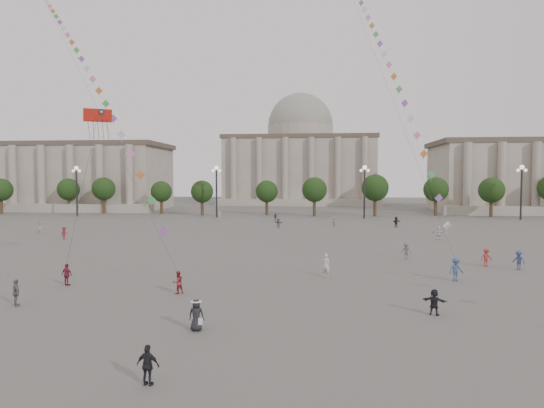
{
  "coord_description": "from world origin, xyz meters",
  "views": [
    {
      "loc": [
        5.69,
        -27.88,
        8.05
      ],
      "look_at": [
        1.93,
        12.0,
        5.92
      ],
      "focal_mm": 32.0,
      "sensor_mm": 36.0,
      "label": 1
    }
  ],
  "objects": [
    {
      "name": "tourist_1",
      "position": [
        -0.83,
        -10.0,
        0.8
      ],
      "size": [
        0.99,
        0.51,
        1.61
      ],
      "primitive_type": "imported",
      "rotation": [
        0.0,
        0.0,
        3.01
      ],
      "color": "black",
      "rests_on": "ground"
    },
    {
      "name": "tourist_0",
      "position": [
        -13.01,
        6.49,
        0.83
      ],
      "size": [
        1.05,
        0.7,
        1.65
      ],
      "primitive_type": "imported",
      "rotation": [
        0.0,
        0.0,
        2.81
      ],
      "color": "maroon",
      "rests_on": "ground"
    },
    {
      "name": "lamp_post_mid_west",
      "position": [
        -15.0,
        70.0,
        7.35
      ],
      "size": [
        2.0,
        0.9,
        10.65
      ],
      "color": "#262628",
      "rests_on": "ground"
    },
    {
      "name": "person_crowd_4",
      "position": [
        8.43,
        53.7,
        0.79
      ],
      "size": [
        1.02,
        1.53,
        1.59
      ],
      "primitive_type": "imported",
      "rotation": [
        0.0,
        0.0,
        4.3
      ],
      "color": "#ADADA9",
      "rests_on": "ground"
    },
    {
      "name": "hall_west",
      "position": [
        -75.0,
        93.89,
        8.43
      ],
      "size": [
        84.0,
        26.22,
        17.2
      ],
      "color": "gray",
      "rests_on": "ground"
    },
    {
      "name": "person_crowd_8",
      "position": [
        21.04,
        17.57,
        0.83
      ],
      "size": [
        1.2,
        0.87,
        1.67
      ],
      "primitive_type": "imported",
      "rotation": [
        0.0,
        0.0,
        0.25
      ],
      "color": "#9E302B",
      "rests_on": "ground"
    },
    {
      "name": "kite_train_west",
      "position": [
        -22.7,
        28.24,
        22.13
      ],
      "size": [
        35.06,
        43.23,
        68.48
      ],
      "color": "#3F3F3F",
      "rests_on": "ground"
    },
    {
      "name": "person_crowd_13",
      "position": [
        6.41,
        11.61,
        0.95
      ],
      "size": [
        0.83,
        0.76,
        1.91
      ],
      "primitive_type": "imported",
      "rotation": [
        0.0,
        0.0,
        2.58
      ],
      "color": "silver",
      "rests_on": "ground"
    },
    {
      "name": "lamp_post_far_east",
      "position": [
        45.0,
        70.0,
        7.35
      ],
      "size": [
        2.0,
        0.9,
        10.65
      ],
      "color": "#262628",
      "rests_on": "ground"
    },
    {
      "name": "tourist_3",
      "position": [
        -13.18,
        0.59,
        0.85
      ],
      "size": [
        0.99,
        1.01,
        1.7
      ],
      "primitive_type": "imported",
      "rotation": [
        0.0,
        0.0,
        2.33
      ],
      "color": "slate",
      "rests_on": "ground"
    },
    {
      "name": "person_crowd_6",
      "position": [
        14.5,
        20.94,
        0.85
      ],
      "size": [
        1.26,
        1.04,
        1.7
      ],
      "primitive_type": "imported",
      "rotation": [
        0.0,
        0.0,
        5.83
      ],
      "color": "#5D5D61",
      "rests_on": "ground"
    },
    {
      "name": "person_crowd_3",
      "position": [
        12.57,
        1.05,
        0.77
      ],
      "size": [
        1.49,
        0.99,
        1.54
      ],
      "primitive_type": "imported",
      "rotation": [
        0.0,
        0.0,
        2.73
      ],
      "color": "black",
      "rests_on": "ground"
    },
    {
      "name": "dragon_kite",
      "position": [
        -12.02,
        9.98,
        12.37
      ],
      "size": [
        2.18,
        2.51,
        12.31
      ],
      "color": "red",
      "rests_on": "ground"
    },
    {
      "name": "lamp_post_mid_east",
      "position": [
        15.0,
        70.0,
        7.35
      ],
      "size": [
        2.0,
        0.9,
        10.65
      ],
      "color": "#262628",
      "rests_on": "ground"
    },
    {
      "name": "person_crowd_12",
      "position": [
        -0.6,
        49.88,
        0.8
      ],
      "size": [
        1.52,
        1.13,
        1.59
      ],
      "primitive_type": "imported",
      "rotation": [
        0.0,
        0.0,
        2.63
      ],
      "color": "slate",
      "rests_on": "ground"
    },
    {
      "name": "person_crowd_14",
      "position": [
        23.33,
        16.18,
        0.86
      ],
      "size": [
        1.2,
        1.26,
        1.72
      ],
      "primitive_type": "imported",
      "rotation": [
        0.0,
        0.0,
        5.42
      ],
      "color": "navy",
      "rests_on": "ground"
    },
    {
      "name": "person_crowd_10",
      "position": [
        -13.62,
        66.26,
        0.79
      ],
      "size": [
        0.65,
        0.69,
        1.58
      ],
      "primitive_type": "imported",
      "rotation": [
        0.0,
        0.0,
        2.22
      ],
      "color": "silver",
      "rests_on": "ground"
    },
    {
      "name": "person_crowd_0",
      "position": [
        -2.19,
        62.31,
        0.74
      ],
      "size": [
        0.9,
        0.43,
        1.49
      ],
      "primitive_type": "imported",
      "rotation": [
        0.0,
        0.0,
        0.08
      ],
      "color": "#38417E",
      "rests_on": "ground"
    },
    {
      "name": "tree_row",
      "position": [
        0.0,
        78.0,
        5.39
      ],
      "size": [
        137.12,
        5.12,
        8.0
      ],
      "color": "#34251A",
      "rests_on": "ground"
    },
    {
      "name": "lamp_post_far_west",
      "position": [
        -45.0,
        70.0,
        7.35
      ],
      "size": [
        2.0,
        0.9,
        10.65
      ],
      "color": "#262628",
      "rests_on": "ground"
    },
    {
      "name": "kite_train_mid",
      "position": [
        12.14,
        34.83,
        26.92
      ],
      "size": [
        8.93,
        44.95,
        65.77
      ],
      "color": "#3F3F3F",
      "rests_on": "ground"
    },
    {
      "name": "hat_person",
      "position": [
        -0.65,
        -3.19,
        0.88
      ],
      "size": [
        0.84,
        0.6,
        1.69
      ],
      "color": "black",
      "rests_on": "ground"
    },
    {
      "name": "person_crowd_7",
      "position": [
        21.5,
        37.04,
        0.89
      ],
      "size": [
        1.71,
        0.82,
        1.77
      ],
      "primitive_type": "imported",
      "rotation": [
        0.0,
        0.0,
        2.95
      ],
      "color": "silver",
      "rests_on": "ground"
    },
    {
      "name": "person_crowd_2",
      "position": [
        -27.64,
        32.9,
        0.82
      ],
      "size": [
        0.84,
        1.17,
        1.64
      ],
      "primitive_type": "imported",
      "rotation": [
        0.0,
        0.0,
        1.33
      ],
      "color": "maroon",
      "rests_on": "ground"
    },
    {
      "name": "kite_flyer_0",
      "position": [
        -3.99,
        4.8,
        0.79
      ],
      "size": [
        0.97,
        0.96,
        1.58
      ],
      "primitive_type": "imported",
      "rotation": [
        0.0,
        0.0,
        3.89
      ],
      "color": "maroon",
      "rests_on": "ground"
    },
    {
      "name": "kite_flyer_1",
      "position": [
        16.52,
        10.88,
        0.92
      ],
      "size": [
        1.34,
        1.02,
        1.84
      ],
      "primitive_type": "imported",
      "rotation": [
        0.0,
        0.0,
        0.32
      ],
      "color": "#355077",
      "rests_on": "ground"
    },
    {
      "name": "ground",
      "position": [
        0.0,
        0.0,
        0.0
      ],
      "size": [
        360.0,
        360.0,
        0.0
      ],
      "primitive_type": "plane",
      "color": "#595654",
      "rests_on": "ground"
    },
    {
      "name": "hall_central",
      "position": [
        0.0,
        129.22,
        14.23
      ],
      "size": [
        48.3,
        34.3,
        35.5
      ],
      "color": "gray",
      "rests_on": "ground"
    },
    {
      "name": "person_crowd_1",
      "position": [
        -34.64,
        39.04,
        0.83
      ],
      "size": [
        1.02,
        0.97,
        1.66
      ],
      "primitive_type": "imported",
      "rotation": [
        0.0,
        0.0,
        2.56
      ],
      "color": "silver",
      "rests_on": "ground"
    },
    {
      "name": "person_crowd_9",
      "position": [
        18.58,
        52.98,
        0.89
      ],
      "size": [
        1.65,
        1.38,
        1.78
      ],
      "primitive_type": "imported",
      "rotation": [
        0.0,
        0.0,
        0.62
      ],
      "color": "black",
      "rests_on": "ground"
    }
  ]
}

